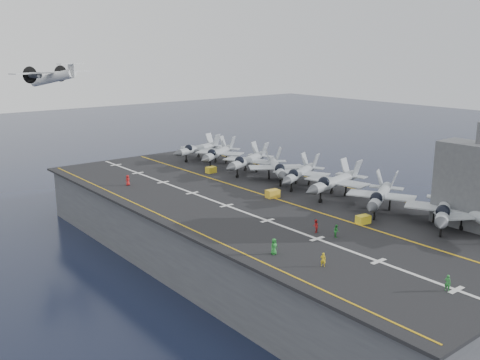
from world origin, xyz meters
TOP-DOWN VIEW (x-y plane):
  - ground at (0.00, 0.00)m, footprint 500.00×500.00m
  - hull at (0.00, 0.00)m, footprint 36.00×90.00m
  - flight_deck at (0.00, 0.00)m, footprint 38.00×92.00m
  - foul_line at (3.00, 0.00)m, footprint 0.35×90.00m
  - landing_centerline at (-6.00, 0.00)m, footprint 0.50×90.00m
  - deck_edge_port at (-17.00, 0.00)m, footprint 0.25×90.00m
  - deck_edge_stbd at (18.50, 0.00)m, footprint 0.25×90.00m
  - island_superstructure at (15.00, -30.00)m, footprint 5.00×10.00m
  - fighter_jet_0 at (12.73, -32.07)m, footprint 16.53×18.16m
  - fighter_jet_1 at (11.73, -27.72)m, footprint 19.43×17.15m
  - fighter_jet_2 at (10.55, -17.61)m, footprint 18.57×16.31m
  - fighter_jet_3 at (11.61, -7.32)m, footprint 18.24×14.12m
  - fighter_jet_4 at (12.12, 1.49)m, footprint 18.01×15.51m
  - fighter_jet_5 at (11.85, 7.45)m, footprint 17.49×18.91m
  - fighter_jet_6 at (11.54, 15.95)m, footprint 18.79×16.03m
  - fighter_jet_7 at (11.88, 26.52)m, footprint 18.63×16.80m
  - fighter_jet_8 at (11.75, 34.01)m, footprint 17.03×13.46m
  - tow_cart_a at (4.05, -19.63)m, footprint 2.16×1.57m
  - tow_cart_b at (3.13, -1.00)m, footprint 2.39×1.70m
  - tow_cart_c at (5.88, 20.87)m, footprint 2.15×1.49m
  - crew_0 at (-14.20, -20.43)m, footprint 1.23×0.83m
  - crew_1 at (-12.31, -26.86)m, footprint 1.19×1.23m
  - crew_2 at (-4.30, -18.05)m, footprint 1.35×1.27m
  - crew_5 at (-12.31, 22.04)m, footprint 1.38×1.11m
  - crew_6 at (-6.96, -39.48)m, footprint 0.97×1.24m
  - crew_7 at (-3.40, -21.06)m, footprint 1.19×1.26m
  - transport_plane at (-10.96, 60.63)m, footprint 25.35×21.25m

SIDE VIEW (x-z plane):
  - ground at x=0.00m, z-range 0.00..0.00m
  - hull at x=0.00m, z-range 0.00..10.00m
  - flight_deck at x=0.00m, z-range 10.00..10.40m
  - foul_line at x=3.00m, z-range 10.41..10.43m
  - landing_centerline at x=-6.00m, z-range 10.41..10.43m
  - deck_edge_port at x=-17.00m, z-range 10.41..10.43m
  - deck_edge_stbd at x=18.50m, z-range 10.41..10.43m
  - tow_cart_a at x=4.05m, z-range 10.40..11.59m
  - tow_cart_c at x=5.88m, z-range 10.40..11.64m
  - tow_cart_b at x=3.13m, z-range 10.40..11.75m
  - crew_1 at x=-12.31m, z-range 10.40..12.12m
  - crew_7 at x=-3.40m, z-range 10.40..12.15m
  - crew_6 at x=-6.96m, z-range 10.40..12.23m
  - crew_2 at x=-4.30m, z-range 10.40..12.28m
  - crew_5 at x=-12.31m, z-range 10.40..12.39m
  - crew_0 at x=-14.20m, z-range 10.40..12.43m
  - fighter_jet_8 at x=11.75m, z-range 10.40..15.60m
  - fighter_jet_0 at x=12.73m, z-range 10.40..15.65m
  - fighter_jet_4 at x=12.12m, z-range 10.40..15.67m
  - fighter_jet_7 at x=11.88m, z-range 10.40..15.79m
  - fighter_jet_2 at x=10.55m, z-range 10.40..15.80m
  - fighter_jet_5 at x=11.85m, z-range 10.40..15.86m
  - fighter_jet_6 at x=11.54m, z-range 10.40..15.92m
  - fighter_jet_1 at x=11.73m, z-range 10.40..16.04m
  - fighter_jet_3 at x=11.61m, z-range 10.40..16.05m
  - island_superstructure at x=15.00m, z-range 10.40..25.40m
  - transport_plane at x=-10.96m, z-range 25.96..31.07m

